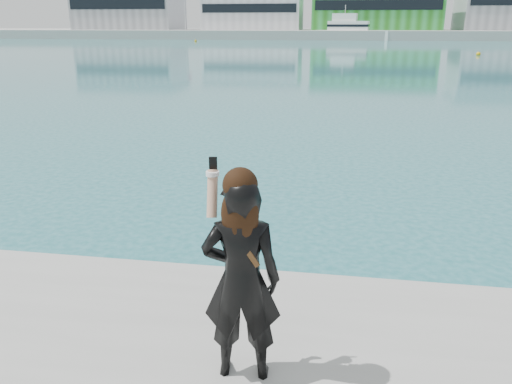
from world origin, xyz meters
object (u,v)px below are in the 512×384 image
buoy_far (196,42)px  woman (241,275)px  motor_yacht (350,30)px  buoy_near (478,55)px

buoy_far → woman: size_ratio=0.28×
motor_yacht → woman: size_ratio=9.16×
buoy_far → woman: (28.20, -98.62, 1.69)m
buoy_near → buoy_far: 59.29m
motor_yacht → woman: 114.09m
motor_yacht → woman: bearing=-83.2°
buoy_near → buoy_far: size_ratio=1.00×
buoy_near → woman: 61.99m
motor_yacht → buoy_near: bearing=-67.6°
buoy_near → woman: bearing=-105.5°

